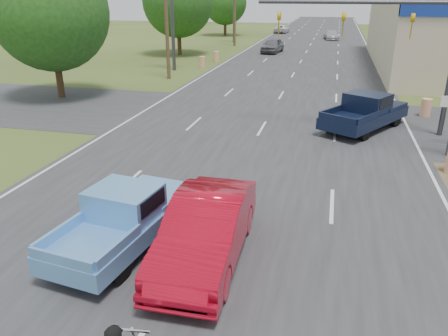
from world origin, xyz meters
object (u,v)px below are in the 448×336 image
(distant_car_white, at_px, (281,29))
(red_convertible, at_px, (206,230))
(navy_pickup, at_px, (366,111))
(blue_pickup, at_px, (126,215))
(distant_car_silver, at_px, (331,35))
(distant_car_grey, at_px, (273,46))

(distant_car_white, bearing_deg, red_convertible, 97.98)
(navy_pickup, bearing_deg, distant_car_white, 131.71)
(blue_pickup, relative_size, distant_car_silver, 1.14)
(red_convertible, xyz_separation_m, blue_pickup, (-2.32, 0.30, -0.02))
(distant_car_white, bearing_deg, blue_pickup, 96.08)
(distant_car_grey, bearing_deg, distant_car_white, 101.51)
(blue_pickup, bearing_deg, navy_pickup, 69.63)
(distant_car_silver, xyz_separation_m, distant_car_white, (-8.53, 9.99, -0.01))
(distant_car_silver, height_order, distant_car_white, distant_car_silver)
(red_convertible, height_order, distant_car_silver, red_convertible)
(red_convertible, relative_size, distant_car_white, 1.10)
(blue_pickup, bearing_deg, distant_car_white, 101.24)
(red_convertible, distance_m, distant_car_grey, 42.30)
(navy_pickup, xyz_separation_m, distant_car_white, (-11.07, 56.00, -0.27))
(distant_car_grey, relative_size, distant_car_silver, 1.04)
(distant_car_white, bearing_deg, distant_car_silver, 133.05)
(distant_car_silver, bearing_deg, distant_car_grey, -120.03)
(navy_pickup, distance_m, distant_car_white, 57.08)
(blue_pickup, height_order, navy_pickup, navy_pickup)
(red_convertible, xyz_separation_m, distant_car_silver, (1.99, 59.13, -0.19))
(red_convertible, xyz_separation_m, distant_car_grey, (-4.26, 42.08, -0.04))
(navy_pickup, bearing_deg, distant_car_grey, 137.41)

